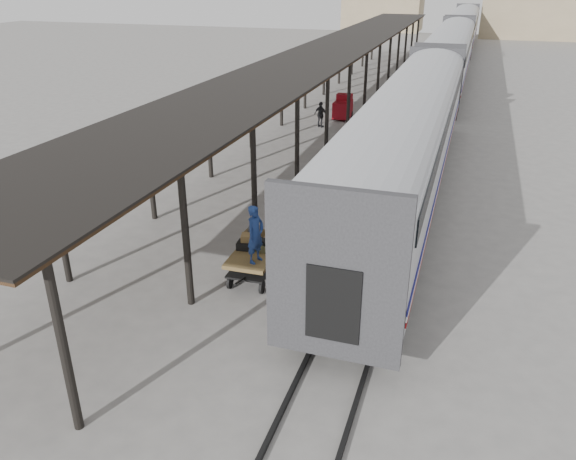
# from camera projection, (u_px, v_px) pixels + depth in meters

# --- Properties ---
(ground) EXTENTS (160.00, 160.00, 0.00)m
(ground) POSITION_uv_depth(u_px,v_px,m) (261.00, 277.00, 17.19)
(ground) COLOR slate
(ground) RESTS_ON ground
(train) EXTENTS (3.45, 76.01, 4.01)m
(train) POSITION_uv_depth(u_px,v_px,m) (449.00, 53.00, 44.34)
(train) COLOR silver
(train) RESTS_ON ground
(canopy) EXTENTS (4.90, 64.30, 4.15)m
(canopy) POSITION_uv_depth(u_px,v_px,m) (340.00, 47.00, 37.20)
(canopy) COLOR #422B19
(canopy) RESTS_ON ground
(rails) EXTENTS (1.54, 150.00, 0.12)m
(rails) POSITION_uv_depth(u_px,v_px,m) (445.00, 87.00, 45.61)
(rails) COLOR black
(rails) RESTS_ON ground
(building_far) EXTENTS (18.00, 10.00, 8.00)m
(building_far) POSITION_uv_depth(u_px,v_px,m) (549.00, 8.00, 78.89)
(building_far) COLOR tan
(building_far) RESTS_ON ground
(building_left) EXTENTS (12.00, 8.00, 6.00)m
(building_left) POSITION_uv_depth(u_px,v_px,m) (383.00, 10.00, 89.57)
(building_left) COLOR tan
(building_left) RESTS_ON ground
(baggage_cart) EXTENTS (1.31, 2.43, 0.86)m
(baggage_cart) POSITION_uv_depth(u_px,v_px,m) (256.00, 257.00, 17.03)
(baggage_cart) COLOR brown
(baggage_cart) RESTS_ON ground
(suitcase_stack) EXTENTS (1.21, 1.13, 0.57)m
(suitcase_stack) POSITION_uv_depth(u_px,v_px,m) (257.00, 240.00, 17.17)
(suitcase_stack) COLOR #3B3B3D
(suitcase_stack) RESTS_ON baggage_cart
(luggage_tug) EXTENTS (1.06, 1.70, 1.49)m
(luggage_tug) POSITION_uv_depth(u_px,v_px,m) (343.00, 108.00, 35.63)
(luggage_tug) COLOR maroon
(luggage_tug) RESTS_ON ground
(porter) EXTENTS (0.58, 0.73, 1.73)m
(porter) POSITION_uv_depth(u_px,v_px,m) (255.00, 234.00, 15.95)
(porter) COLOR navy
(porter) RESTS_ON baggage_cart
(pedestrian) EXTENTS (0.97, 0.66, 1.53)m
(pedestrian) POSITION_uv_depth(u_px,v_px,m) (321.00, 115.00, 33.55)
(pedestrian) COLOR black
(pedestrian) RESTS_ON ground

